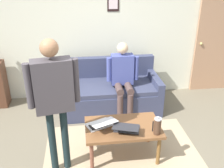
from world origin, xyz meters
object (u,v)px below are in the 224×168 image
Objects in this scene: person_standing at (54,92)px; person_seated at (123,75)px; coffee_table at (123,130)px; laptop_center at (101,124)px; laptop_left at (126,128)px; interior_door at (215,42)px; couch at (110,92)px; french_press at (157,126)px.

person_seated is at bearing -128.38° from person_standing.
laptop_center is at bearing -4.84° from coffee_table.
person_seated is (-0.16, -1.24, 0.21)m from laptop_left.
interior_door is 4.56× the size of laptop_center.
person_seated is at bearing 20.98° from interior_door.
couch is 6.86× the size of french_press.
person_seated reaches higher than laptop_center.
person_standing is at bearing 51.62° from person_seated.
laptop_left reaches higher than coffee_table.
coffee_table is 0.15m from laptop_left.
coffee_table is 0.49m from french_press.
laptop_center is at bearing 37.06° from interior_door.
coffee_table is 2.48× the size of laptop_left.
french_press is (1.79, 2.12, -0.43)m from interior_door.
person_seated is at bearing -80.85° from french_press.
coffee_table is at bearing 40.95° from interior_door.
couch is 3.91× the size of laptop_center.
laptop_center is (0.28, 1.33, 0.21)m from couch.
coffee_table is 1.19m from person_seated.
laptop_center is at bearing 78.21° from couch.
couch is at bearing -48.54° from person_seated.
interior_door is 2.17m from person_seated.
person_seated is (-1.02, -1.29, -0.38)m from person_standing.
person_seated is (-0.48, -1.11, 0.21)m from laptop_center.
coffee_table is 2.24× the size of laptop_center.
coffee_table is at bearing -76.70° from laptop_left.
coffee_table is at bearing -169.39° from person_standing.
person_standing is at bearing 34.21° from interior_door.
couch is 1.38m from laptop_center.
person_standing is (0.54, 0.18, 0.59)m from laptop_center.
couch is at bearing 13.82° from interior_door.
laptop_center is 1.76× the size of french_press.
couch reaches higher than laptop_left.
french_press is 1.37m from person_seated.
laptop_left is at bearing 156.86° from laptop_center.
french_press is at bearing 164.20° from laptop_left.
person_standing is at bearing 61.56° from couch.
coffee_table is at bearing 90.66° from couch.
laptop_left is at bearing 103.30° from coffee_table.
couch is 1.01× the size of person_standing.
french_press reaches higher than coffee_table.
laptop_center is (0.29, -0.02, 0.10)m from coffee_table.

